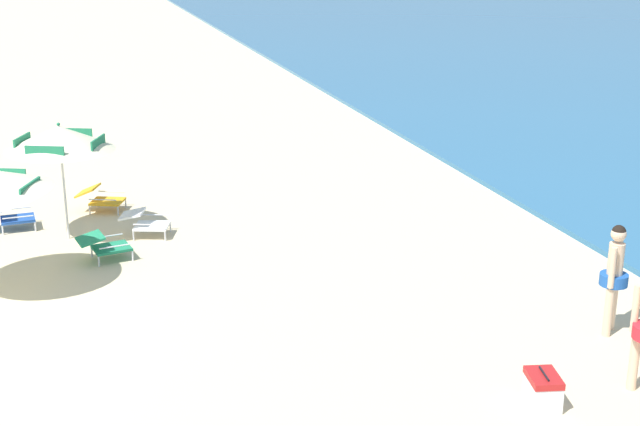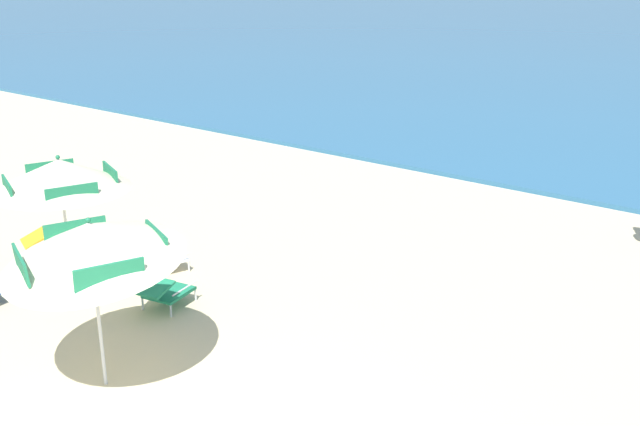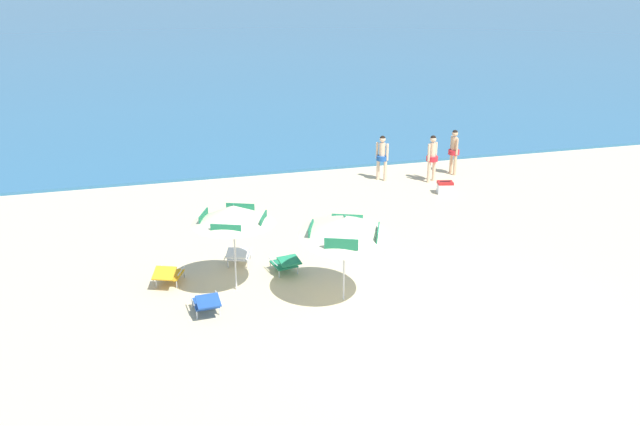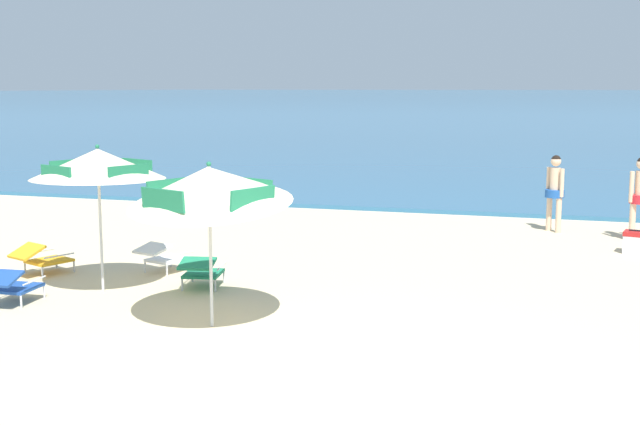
# 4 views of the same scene
# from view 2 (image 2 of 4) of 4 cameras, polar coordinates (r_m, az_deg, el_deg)

# --- Properties ---
(beach_umbrella_striped_main) EXTENTS (1.98, 1.99, 2.13)m
(beach_umbrella_striped_main) POSITION_cam_2_polar(r_m,az_deg,el_deg) (10.80, -19.27, 2.79)
(beach_umbrella_striped_main) COLOR silver
(beach_umbrella_striped_main) RESTS_ON ground
(beach_umbrella_striped_second) EXTENTS (2.15, 2.19, 2.12)m
(beach_umbrella_striped_second) POSITION_cam_2_polar(r_m,az_deg,el_deg) (8.44, -17.14, -2.18)
(beach_umbrella_striped_second) COLOR silver
(beach_umbrella_striped_second) RESTS_ON ground
(lounge_chair_under_umbrella) EXTENTS (0.82, 1.01, 0.51)m
(lounge_chair_under_umbrella) POSITION_cam_2_polar(r_m,az_deg,el_deg) (12.83, -19.80, -2.18)
(lounge_chair_under_umbrella) COLOR gold
(lounge_chair_under_umbrella) RESTS_ON ground
(lounge_chair_facing_sea) EXTENTS (0.68, 0.93, 0.49)m
(lounge_chair_facing_sea) POSITION_cam_2_polar(r_m,az_deg,el_deg) (10.65, -11.90, -5.81)
(lounge_chair_facing_sea) COLOR #1E7F56
(lounge_chair_facing_sea) RESTS_ON ground
(lounge_chair_spare_folded) EXTENTS (0.77, 0.97, 0.49)m
(lounge_chair_spare_folded) POSITION_cam_2_polar(r_m,az_deg,el_deg) (11.84, -12.32, -3.22)
(lounge_chair_spare_folded) COLOR white
(lounge_chair_spare_folded) RESTS_ON ground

